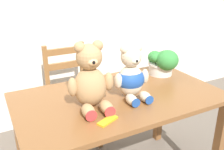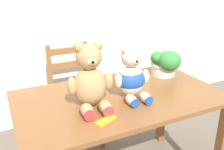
% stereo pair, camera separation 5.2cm
% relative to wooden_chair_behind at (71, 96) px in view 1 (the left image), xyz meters
% --- Properties ---
extents(wall_back, '(8.00, 0.04, 2.60)m').
position_rel_wooden_chair_behind_xyz_m(wall_back, '(0.10, 0.46, 0.83)').
color(wall_back, silver).
rests_on(wall_back, ground_plane).
extents(dining_table, '(1.37, 0.79, 0.77)m').
position_rel_wooden_chair_behind_xyz_m(dining_table, '(0.10, -0.74, 0.19)').
color(dining_table, brown).
rests_on(dining_table, ground_plane).
extents(wooden_chair_behind, '(0.39, 0.43, 0.94)m').
position_rel_wooden_chair_behind_xyz_m(wooden_chair_behind, '(0.00, 0.00, 0.00)').
color(wooden_chair_behind, brown).
rests_on(wooden_chair_behind, ground_plane).
extents(teddy_bear_left, '(0.28, 0.29, 0.40)m').
position_rel_wooden_chair_behind_xyz_m(teddy_bear_left, '(-0.13, -0.80, 0.47)').
color(teddy_bear_left, tan).
rests_on(teddy_bear_left, dining_table).
extents(teddy_bear_right, '(0.25, 0.26, 0.35)m').
position_rel_wooden_chair_behind_xyz_m(teddy_bear_right, '(0.16, -0.79, 0.44)').
color(teddy_bear_right, beige).
rests_on(teddy_bear_right, dining_table).
extents(potted_plant, '(0.26, 0.28, 0.22)m').
position_rel_wooden_chair_behind_xyz_m(potted_plant, '(0.60, -0.57, 0.41)').
color(potted_plant, beige).
rests_on(potted_plant, dining_table).
extents(chocolate_bar, '(0.14, 0.09, 0.01)m').
position_rel_wooden_chair_behind_xyz_m(chocolate_bar, '(-0.12, -1.00, 0.31)').
color(chocolate_bar, gold).
rests_on(chocolate_bar, dining_table).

